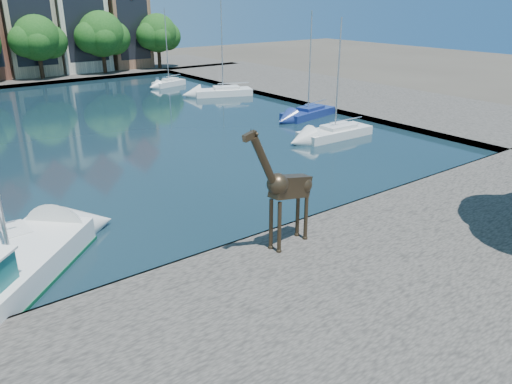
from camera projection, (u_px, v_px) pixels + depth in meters
ground at (310, 225)px, 23.22m from camera, size 160.00×160.00×0.00m
water_basin at (111, 126)px, 41.02m from camera, size 38.00×50.00×0.08m
near_quay at (443, 285)px, 17.94m from camera, size 50.00×14.00×0.50m
far_quay at (15, 77)px, 64.70m from camera, size 60.00×16.00×0.50m
right_quay at (328, 91)px, 54.99m from camera, size 14.00×52.00×0.50m
townhouse_east_inner at (22, 15)px, 63.08m from camera, size 5.94×9.18×15.79m
townhouse_east_mid at (73, 11)px, 66.60m from camera, size 6.43×9.18×16.65m
townhouse_east_end at (120, 18)px, 70.61m from camera, size 5.44×9.18×14.43m
far_tree_mid_east at (38, 39)px, 60.01m from camera, size 7.02×5.40×7.52m
far_tree_east at (102, 36)px, 64.47m from camera, size 7.54×5.80×7.84m
far_tree_far_east at (158, 34)px, 69.02m from camera, size 6.76×5.20×7.36m
giraffe_statue at (286, 188)px, 19.38m from camera, size 3.58×0.88×5.11m
sailboat_left_a at (3, 243)px, 20.14m from camera, size 6.63×2.68×9.95m
sailboat_right_a at (335, 131)px, 37.32m from camera, size 6.01×2.22×8.55m
sailboat_right_b at (308, 112)px, 43.61m from camera, size 5.80×2.91×8.81m
sailboat_right_c at (223, 91)px, 53.14m from camera, size 6.40×4.16×9.53m
sailboat_right_d at (169, 82)px, 58.75m from camera, size 4.39×2.56×8.66m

